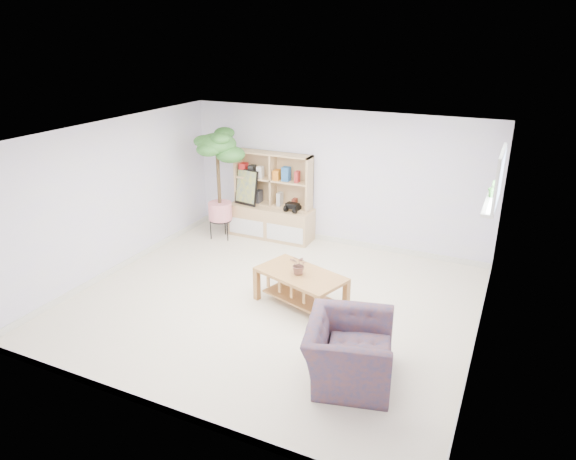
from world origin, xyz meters
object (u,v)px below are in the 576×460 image
at_px(storage_unit, 271,196).
at_px(coffee_table, 300,289).
at_px(armchair, 349,347).
at_px(floor_tree, 219,186).

height_order(storage_unit, coffee_table, storage_unit).
relative_size(coffee_table, armchair, 1.16).
bearing_deg(storage_unit, armchair, -51.83).
height_order(coffee_table, armchair, armchair).
bearing_deg(coffee_table, storage_unit, 144.02).
height_order(coffee_table, floor_tree, floor_tree).
bearing_deg(coffee_table, floor_tree, 162.79).
xyz_separation_m(coffee_table, armchair, (1.13, -1.26, 0.14)).
height_order(floor_tree, armchair, floor_tree).
bearing_deg(armchair, floor_tree, 36.27).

